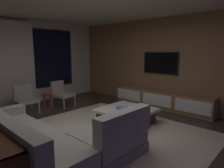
% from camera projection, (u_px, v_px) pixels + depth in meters
% --- Properties ---
extents(floor, '(9.20, 9.20, 0.00)m').
position_uv_depth(floor, '(94.00, 138.00, 3.90)').
color(floor, '#332B26').
extents(back_wall_with_window, '(6.60, 0.30, 2.70)m').
position_uv_depth(back_wall_with_window, '(14.00, 63.00, 6.08)').
color(back_wall_with_window, beige).
rests_on(back_wall_with_window, floor).
extents(media_wall, '(0.12, 7.80, 2.70)m').
position_uv_depth(media_wall, '(170.00, 63.00, 5.89)').
color(media_wall, '#8E6642').
rests_on(media_wall, floor).
extents(area_rug, '(3.20, 3.80, 0.01)m').
position_uv_depth(area_rug, '(110.00, 133.00, 4.09)').
color(area_rug, beige).
rests_on(area_rug, floor).
extents(sectional_couch, '(1.98, 2.50, 0.82)m').
position_uv_depth(sectional_couch, '(49.00, 142.00, 3.08)').
color(sectional_couch, gray).
rests_on(sectional_couch, floor).
extents(coffee_table, '(1.16, 1.16, 0.36)m').
position_uv_depth(coffee_table, '(126.00, 116.00, 4.64)').
color(coffee_table, '#4A281C').
rests_on(coffee_table, floor).
extents(book_stack_on_coffee_table, '(0.21, 0.22, 0.07)m').
position_uv_depth(book_stack_on_coffee_table, '(122.00, 108.00, 4.58)').
color(book_stack_on_coffee_table, '#6683A5').
rests_on(book_stack_on_coffee_table, coffee_table).
extents(accent_chair_near_window, '(0.65, 0.67, 0.78)m').
position_uv_depth(accent_chair_near_window, '(61.00, 92.00, 6.12)').
color(accent_chair_near_window, '#B2ADA0').
rests_on(accent_chair_near_window, floor).
extents(accent_chair_by_curtain, '(0.57, 0.59, 0.78)m').
position_uv_depth(accent_chair_by_curtain, '(25.00, 98.00, 5.42)').
color(accent_chair_by_curtain, '#B2ADA0').
rests_on(accent_chair_by_curtain, floor).
extents(side_stool, '(0.32, 0.32, 0.46)m').
position_uv_depth(side_stool, '(46.00, 96.00, 5.86)').
color(side_stool, red).
rests_on(side_stool, floor).
extents(media_console, '(0.46, 3.10, 0.52)m').
position_uv_depth(media_console, '(162.00, 100.00, 5.90)').
color(media_console, '#8E6642').
rests_on(media_console, floor).
extents(mounted_tv, '(0.05, 1.13, 0.66)m').
position_uv_depth(mounted_tv, '(160.00, 63.00, 5.98)').
color(mounted_tv, black).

